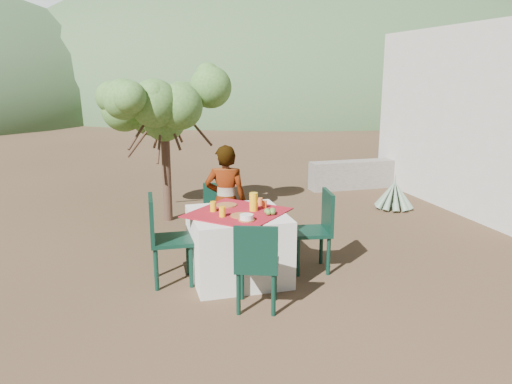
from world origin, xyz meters
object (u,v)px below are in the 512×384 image
chair_near (257,263)px  person (226,201)px  agave (394,195)px  juice_pitcher (254,202)px  chair_far (218,213)px  table (238,245)px  chair_right (318,227)px  chair_left (164,235)px  shrub_tree (168,114)px

chair_near → person: person is taller
agave → juice_pitcher: juice_pitcher is taller
chair_far → person: bearing=-65.2°
chair_far → juice_pitcher: (0.21, -1.02, 0.39)m
table → chair_far: 1.03m
chair_right → agave: size_ratio=1.36×
chair_near → juice_pitcher: bearing=-83.6°
chair_near → chair_right: chair_right is taller
chair_far → chair_left: 1.25m
table → person: 0.79m
chair_near → chair_left: 1.20m
chair_far → chair_right: chair_right is taller
shrub_tree → agave: size_ratio=3.00×
table → agave: table is taller
chair_left → chair_right: 1.75m
agave → chair_near: bearing=-137.3°
shrub_tree → chair_left: bearing=-97.6°
shrub_tree → juice_pitcher: bearing=-75.3°
chair_far → shrub_tree: (-0.45, 1.50, 1.17)m
chair_near → chair_far: bearing=-70.2°
table → chair_far: (-0.03, 1.03, 0.09)m
shrub_tree → agave: (3.69, -0.39, -1.41)m
agave → juice_pitcher: bearing=-144.9°
chair_right → person: bearing=-120.0°
chair_left → agave: bearing=-60.2°
table → shrub_tree: shrub_tree is taller
chair_near → juice_pitcher: juice_pitcher is taller
chair_far → agave: chair_far is taller
person → agave: size_ratio=2.03×
shrub_tree → agave: bearing=-6.0°
person → agave: (3.20, 1.41, -0.47)m
person → table: bearing=105.7°
chair_far → chair_left: size_ratio=0.87×
table → chair_left: chair_left is taller
chair_near → agave: bearing=-117.8°
table → chair_near: bearing=-91.1°
juice_pitcher → table: bearing=-177.9°
juice_pitcher → chair_near: bearing=-103.1°
chair_far → chair_near: (0.01, -1.88, 0.02)m
person → shrub_tree: (-0.49, 1.80, 0.94)m
chair_left → agave: chair_left is taller
table → juice_pitcher: size_ratio=6.38×
chair_left → person: 1.07m
chair_far → person: size_ratio=0.60×
chair_left → juice_pitcher: size_ratio=4.81×
chair_left → person: size_ratio=0.70×
chair_far → shrub_tree: 1.95m
shrub_tree → chair_far: bearing=-73.3°
table → chair_near: size_ratio=1.46×
chair_near → chair_left: (-0.79, 0.91, 0.05)m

